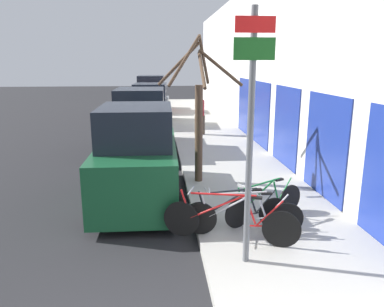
# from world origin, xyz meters

# --- Properties ---
(ground_plane) EXTENTS (80.00, 80.00, 0.00)m
(ground_plane) POSITION_xyz_m (0.00, 11.20, 0.00)
(ground_plane) COLOR black
(sidewalk_curb) EXTENTS (3.20, 32.00, 0.15)m
(sidewalk_curb) POSITION_xyz_m (2.60, 14.00, 0.07)
(sidewalk_curb) COLOR #9E9B93
(sidewalk_curb) RESTS_ON ground
(building_facade) EXTENTS (0.23, 32.00, 6.50)m
(building_facade) POSITION_xyz_m (4.35, 13.90, 3.22)
(building_facade) COLOR silver
(building_facade) RESTS_ON ground
(signpost) EXTENTS (0.60, 0.12, 3.93)m
(signpost) POSITION_xyz_m (1.67, 2.84, 2.33)
(signpost) COLOR #595B60
(signpost) RESTS_ON sidewalk_curb
(bicycle_0) EXTENTS (2.35, 0.88, 0.93)m
(bicycle_0) POSITION_xyz_m (1.54, 3.54, 0.55)
(bicycle_0) COLOR black
(bicycle_0) RESTS_ON sidewalk_curb
(bicycle_1) EXTENTS (2.23, 0.44, 0.86)m
(bicycle_1) POSITION_xyz_m (1.85, 3.80, 0.52)
(bicycle_1) COLOR black
(bicycle_1) RESTS_ON sidewalk_curb
(bicycle_2) EXTENTS (2.10, 0.44, 0.84)m
(bicycle_2) POSITION_xyz_m (1.76, 4.00, 0.51)
(bicycle_2) COLOR black
(bicycle_2) RESTS_ON sidewalk_curb
(bicycle_3) EXTENTS (1.83, 0.99, 0.84)m
(bicycle_3) POSITION_xyz_m (2.44, 4.43, 0.51)
(bicycle_3) COLOR black
(bicycle_3) RESTS_ON sidewalk_curb
(parked_car_0) EXTENTS (2.08, 4.20, 2.34)m
(parked_car_0) POSITION_xyz_m (-0.21, 6.10, 1.06)
(parked_car_0) COLOR #144728
(parked_car_0) RESTS_ON ground
(parked_car_1) EXTENTS (2.19, 4.26, 2.38)m
(parked_car_1) POSITION_xyz_m (-0.34, 11.24, 1.06)
(parked_car_1) COLOR black
(parked_car_1) RESTS_ON ground
(parked_car_2) EXTENTS (2.19, 4.33, 2.24)m
(parked_car_2) POSITION_xyz_m (-0.06, 16.98, 1.02)
(parked_car_2) COLOR #51565B
(parked_car_2) RESTS_ON ground
(parked_car_3) EXTENTS (2.15, 4.19, 2.45)m
(parked_car_3) POSITION_xyz_m (-0.10, 22.38, 1.11)
(parked_car_3) COLOR maroon
(parked_car_3) RESTS_ON ground
(pedestrian_near) EXTENTS (0.46, 0.39, 1.76)m
(pedestrian_near) POSITION_xyz_m (2.15, 13.80, 1.17)
(pedestrian_near) COLOR #4C3D2D
(pedestrian_near) RESTS_ON sidewalk_curb
(street_tree) EXTENTS (2.15, 2.30, 3.84)m
(street_tree) POSITION_xyz_m (1.35, 7.10, 2.02)
(street_tree) COLOR #4C3828
(street_tree) RESTS_ON sidewalk_curb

